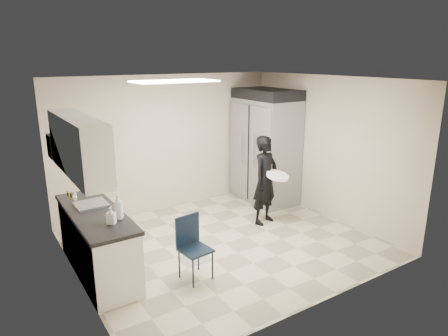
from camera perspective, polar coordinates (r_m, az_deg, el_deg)
floor at (r=6.58m, az=0.04°, el=-10.68°), size 4.50×4.50×0.00m
ceiling at (r=5.90m, az=0.05°, el=12.58°), size 4.50×4.50×0.00m
back_wall at (r=7.82m, az=-7.97°, el=3.57°), size 4.50×0.00×4.50m
left_wall at (r=5.29m, az=-20.90°, el=-3.21°), size 0.00×4.00×4.00m
right_wall at (r=7.54m, az=14.56°, el=2.77°), size 0.00×4.00×4.00m
ceiling_panel at (r=5.96m, az=-7.07°, el=12.20°), size 1.20×0.60×0.02m
lower_counter at (r=5.85m, az=-17.60°, el=-10.29°), size 0.60×1.90×0.86m
countertop at (r=5.67m, az=-17.98°, el=-6.14°), size 0.64×1.95×0.05m
sink at (r=5.91m, az=-18.43°, el=-5.45°), size 0.42×0.40×0.14m
faucet at (r=5.82m, az=-20.46°, el=-4.40°), size 0.02×0.02×0.24m
upper_cabinets at (r=5.38m, az=-20.09°, el=2.98°), size 0.35×1.80×0.75m
towel_dispenser at (r=6.51m, az=-22.84°, el=2.94°), size 0.22×0.30×0.35m
notice_sticker_left at (r=5.41m, az=-20.99°, el=-3.71°), size 0.00×0.12×0.07m
notice_sticker_right at (r=5.61m, az=-21.39°, el=-3.51°), size 0.00×0.12×0.07m
commercial_fridge at (r=8.22m, az=5.93°, el=2.44°), size 0.80×1.35×2.10m
fridge_compressor at (r=8.04m, az=6.16°, el=10.45°), size 0.80×1.35×0.20m
folding_chair at (r=5.45m, az=-4.09°, el=-11.63°), size 0.42×0.42×0.85m
man_tuxedo at (r=7.12m, az=5.93°, el=-1.75°), size 0.67×0.54×1.60m
bucket_lid at (r=6.95m, az=7.66°, el=-1.09°), size 0.49×0.49×0.05m
soap_bottle_a at (r=5.27m, az=-14.89°, el=-5.40°), size 0.13×0.13×0.32m
soap_bottle_b at (r=5.17m, az=-15.82°, el=-6.51°), size 0.14×0.14×0.22m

